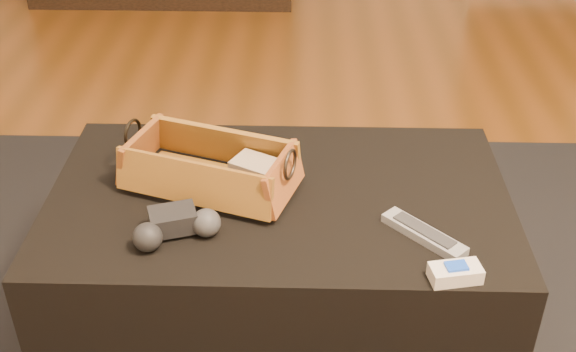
{
  "coord_description": "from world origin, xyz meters",
  "views": [
    {
      "loc": [
        -0.02,
        -1.25,
        1.32
      ],
      "look_at": [
        -0.06,
        0.02,
        0.49
      ],
      "focal_mm": 45.0,
      "sensor_mm": 36.0,
      "label": 1
    }
  ],
  "objects_px": {
    "tv_remote": "(200,179)",
    "silver_remote": "(424,234)",
    "cream_gadget": "(455,273)",
    "wicker_basket": "(210,169)",
    "ottoman": "(280,268)",
    "game_controller": "(176,226)"
  },
  "relations": [
    {
      "from": "tv_remote",
      "to": "silver_remote",
      "type": "distance_m",
      "value": 0.49
    },
    {
      "from": "tv_remote",
      "to": "cream_gadget",
      "type": "bearing_deg",
      "value": -16.76
    },
    {
      "from": "wicker_basket",
      "to": "cream_gadget",
      "type": "distance_m",
      "value": 0.57
    },
    {
      "from": "ottoman",
      "to": "wicker_basket",
      "type": "bearing_deg",
      "value": 170.16
    },
    {
      "from": "silver_remote",
      "to": "cream_gadget",
      "type": "bearing_deg",
      "value": -71.45
    },
    {
      "from": "tv_remote",
      "to": "cream_gadget",
      "type": "height_order",
      "value": "cream_gadget"
    },
    {
      "from": "cream_gadget",
      "to": "tv_remote",
      "type": "bearing_deg",
      "value": 150.52
    },
    {
      "from": "tv_remote",
      "to": "cream_gadget",
      "type": "xyz_separation_m",
      "value": [
        0.51,
        -0.29,
        -0.01
      ]
    },
    {
      "from": "game_controller",
      "to": "silver_remote",
      "type": "relative_size",
      "value": 1.13
    },
    {
      "from": "cream_gadget",
      "to": "ottoman",
      "type": "bearing_deg",
      "value": 141.31
    },
    {
      "from": "wicker_basket",
      "to": "game_controller",
      "type": "height_order",
      "value": "wicker_basket"
    },
    {
      "from": "tv_remote",
      "to": "game_controller",
      "type": "bearing_deg",
      "value": -85.42
    },
    {
      "from": "game_controller",
      "to": "ottoman",
      "type": "bearing_deg",
      "value": 38.56
    },
    {
      "from": "game_controller",
      "to": "silver_remote",
      "type": "bearing_deg",
      "value": 1.46
    },
    {
      "from": "tv_remote",
      "to": "game_controller",
      "type": "relative_size",
      "value": 1.06
    },
    {
      "from": "wicker_basket",
      "to": "game_controller",
      "type": "xyz_separation_m",
      "value": [
        -0.05,
        -0.18,
        -0.02
      ]
    },
    {
      "from": "game_controller",
      "to": "silver_remote",
      "type": "distance_m",
      "value": 0.49
    },
    {
      "from": "ottoman",
      "to": "silver_remote",
      "type": "height_order",
      "value": "silver_remote"
    },
    {
      "from": "tv_remote",
      "to": "silver_remote",
      "type": "xyz_separation_m",
      "value": [
        0.47,
        -0.16,
        -0.01
      ]
    },
    {
      "from": "ottoman",
      "to": "game_controller",
      "type": "distance_m",
      "value": 0.35
    },
    {
      "from": "ottoman",
      "to": "tv_remote",
      "type": "distance_m",
      "value": 0.29
    },
    {
      "from": "wicker_basket",
      "to": "silver_remote",
      "type": "distance_m",
      "value": 0.48
    }
  ]
}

